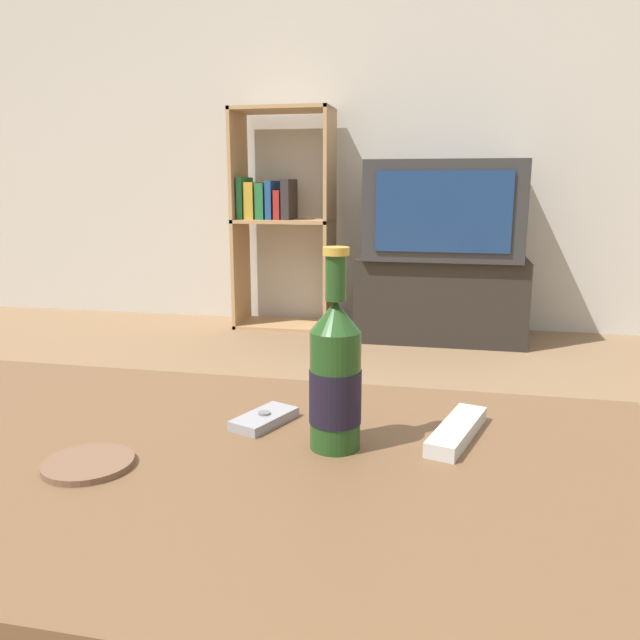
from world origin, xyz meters
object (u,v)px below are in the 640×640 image
bookshelf (279,215)px  remote_control (457,431)px  television (444,210)px  cell_phone (264,419)px  tv_stand (440,298)px  beer_bottle (335,377)px

bookshelf → remote_control: 2.87m
television → bookshelf: bearing=174.1°
bookshelf → cell_phone: (0.73, -2.69, -0.15)m
television → bookshelf: size_ratio=0.64×
tv_stand → cell_phone: (-0.20, -2.60, 0.28)m
television → remote_control: 2.60m
cell_phone → remote_control: remote_control is taller
tv_stand → remote_control: 2.61m
remote_control → television: bearing=107.6°
television → remote_control: bearing=-88.5°
bookshelf → beer_bottle: bearing=-72.9°
bookshelf → tv_stand: bearing=-5.6°
tv_stand → television: television is taller
tv_stand → bookshelf: 1.03m
tv_stand → beer_bottle: (-0.08, -2.66, 0.37)m
remote_control → beer_bottle: bearing=-141.9°
bookshelf → remote_control: (1.00, -2.69, -0.15)m
cell_phone → television: bearing=107.6°
bookshelf → beer_bottle: bookshelf is taller
cell_phone → remote_control: 0.27m
television → remote_control: (0.07, -2.59, -0.19)m
tv_stand → television: size_ratio=1.11×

